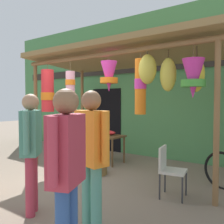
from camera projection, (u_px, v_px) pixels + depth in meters
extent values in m
plane|color=#756656|center=(88.00, 176.00, 5.30)|extent=(30.00, 30.00, 0.00)
cube|color=#47844C|center=(147.00, 85.00, 7.31)|extent=(11.44, 0.25, 4.13)
cube|color=#2D2823|center=(144.00, 68.00, 7.17)|extent=(10.30, 0.04, 0.24)
cube|color=black|center=(107.00, 120.00, 8.06)|extent=(1.10, 0.03, 2.00)
cylinder|color=brown|center=(36.00, 114.00, 6.33)|extent=(0.09, 0.09, 2.54)
cylinder|color=brown|center=(217.00, 123.00, 3.77)|extent=(0.09, 0.09, 2.54)
cylinder|color=brown|center=(82.00, 112.00, 7.72)|extent=(0.09, 0.09, 2.54)
cylinder|color=brown|center=(103.00, 54.00, 4.99)|extent=(4.55, 0.10, 0.10)
cylinder|color=brown|center=(145.00, 59.00, 6.38)|extent=(4.55, 0.10, 0.10)
cube|color=olive|center=(126.00, 55.00, 5.68)|extent=(4.85, 2.22, 0.29)
cylinder|color=brown|center=(47.00, 67.00, 5.95)|extent=(0.01, 0.01, 0.14)
cylinder|color=red|center=(48.00, 91.00, 5.97)|extent=(0.30, 0.30, 1.00)
cylinder|color=orange|center=(48.00, 96.00, 5.98)|extent=(0.32, 0.32, 0.18)
cylinder|color=brown|center=(70.00, 66.00, 5.55)|extent=(0.01, 0.01, 0.22)
cylinder|color=pink|center=(70.00, 86.00, 5.56)|extent=(0.20, 0.20, 0.67)
cylinder|color=orange|center=(70.00, 82.00, 5.56)|extent=(0.22, 0.22, 0.12)
cylinder|color=brown|center=(109.00, 59.00, 5.03)|extent=(0.01, 0.01, 0.08)
cone|color=#D13399|center=(109.00, 77.00, 5.04)|extent=(0.33, 0.33, 0.61)
cylinder|color=orange|center=(109.00, 80.00, 5.05)|extent=(0.36, 0.36, 0.11)
cylinder|color=brown|center=(141.00, 56.00, 4.54)|extent=(0.01, 0.01, 0.12)
cylinder|color=orange|center=(140.00, 87.00, 4.57)|extent=(0.20, 0.20, 1.01)
cylinder|color=#D13399|center=(140.00, 84.00, 4.57)|extent=(0.22, 0.22, 0.18)
cylinder|color=brown|center=(193.00, 52.00, 3.95)|extent=(0.01, 0.01, 0.21)
cone|color=#D13399|center=(193.00, 79.00, 3.97)|extent=(0.36, 0.36, 0.63)
cylinder|color=green|center=(193.00, 83.00, 3.97)|extent=(0.38, 0.38, 0.11)
cylinder|color=#4C3D23|center=(197.00, 52.00, 4.02)|extent=(0.02, 0.02, 0.18)
ellipsoid|color=yellow|center=(196.00, 75.00, 4.03)|extent=(0.26, 0.22, 0.56)
cylinder|color=#4C3D23|center=(168.00, 54.00, 4.28)|extent=(0.02, 0.02, 0.14)
ellipsoid|color=gold|center=(168.00, 75.00, 4.30)|extent=(0.29, 0.24, 0.58)
cylinder|color=#4C3D23|center=(148.00, 53.00, 4.42)|extent=(0.02, 0.02, 0.06)
ellipsoid|color=gold|center=(147.00, 69.00, 4.43)|extent=(0.33, 0.28, 0.53)
cube|color=brown|center=(102.00, 136.00, 6.53)|extent=(1.13, 0.62, 0.04)
cylinder|color=brown|center=(81.00, 148.00, 6.64)|extent=(0.05, 0.05, 0.68)
cylinder|color=brown|center=(112.00, 153.00, 6.03)|extent=(0.05, 0.05, 0.68)
cylinder|color=brown|center=(94.00, 146.00, 7.06)|extent=(0.05, 0.05, 0.68)
cylinder|color=brown|center=(124.00, 150.00, 6.45)|extent=(0.05, 0.05, 0.68)
ellipsoid|color=red|center=(105.00, 132.00, 6.57)|extent=(0.58, 0.41, 0.12)
ellipsoid|color=orange|center=(107.00, 133.00, 6.48)|extent=(0.26, 0.20, 0.08)
cube|color=beige|center=(173.00, 171.00, 4.12)|extent=(0.47, 0.47, 0.04)
cube|color=beige|center=(163.00, 158.00, 4.19)|extent=(0.11, 0.40, 0.40)
cylinder|color=#333338|center=(182.00, 189.00, 3.89)|extent=(0.03, 0.03, 0.44)
cylinder|color=#333338|center=(186.00, 183.00, 4.22)|extent=(0.03, 0.03, 0.44)
cylinder|color=#333338|center=(160.00, 186.00, 4.05)|extent=(0.03, 0.03, 0.44)
cylinder|color=#333338|center=(165.00, 180.00, 4.37)|extent=(0.03, 0.03, 0.44)
cylinder|color=brown|center=(96.00, 169.00, 5.46)|extent=(0.47, 0.47, 0.23)
torus|color=black|center=(222.00, 171.00, 4.54)|extent=(0.69, 0.26, 0.71)
cylinder|color=#4C8E7A|center=(87.00, 198.00, 3.02)|extent=(0.13, 0.13, 0.85)
cylinder|color=#4C8E7A|center=(96.00, 202.00, 2.89)|extent=(0.13, 0.13, 0.85)
cube|color=orange|center=(91.00, 138.00, 2.92)|extent=(0.44, 0.31, 0.64)
cylinder|color=orange|center=(79.00, 133.00, 3.11)|extent=(0.08, 0.08, 0.57)
cylinder|color=orange|center=(105.00, 137.00, 2.73)|extent=(0.08, 0.08, 0.57)
sphere|color=#896042|center=(91.00, 100.00, 2.90)|extent=(0.23, 0.23, 0.23)
cylinder|color=#B23347|center=(30.00, 187.00, 3.44)|extent=(0.13, 0.13, 0.84)
cylinder|color=#B23347|center=(33.00, 182.00, 3.62)|extent=(0.13, 0.13, 0.84)
cube|color=#4C8E7A|center=(31.00, 133.00, 3.50)|extent=(0.43, 0.45, 0.63)
cylinder|color=#4C8E7A|center=(26.00, 133.00, 3.24)|extent=(0.08, 0.08, 0.57)
cylinder|color=#4C8E7A|center=(35.00, 129.00, 3.75)|extent=(0.08, 0.08, 0.57)
sphere|color=tan|center=(31.00, 102.00, 3.48)|extent=(0.23, 0.23, 0.23)
cube|color=#B23347|center=(66.00, 150.00, 2.24)|extent=(0.35, 0.45, 0.63)
cylinder|color=#B23347|center=(53.00, 152.00, 1.99)|extent=(0.08, 0.08, 0.57)
cylinder|color=#B23347|center=(77.00, 142.00, 2.48)|extent=(0.08, 0.08, 0.57)
sphere|color=#896042|center=(66.00, 101.00, 2.22)|extent=(0.23, 0.23, 0.23)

